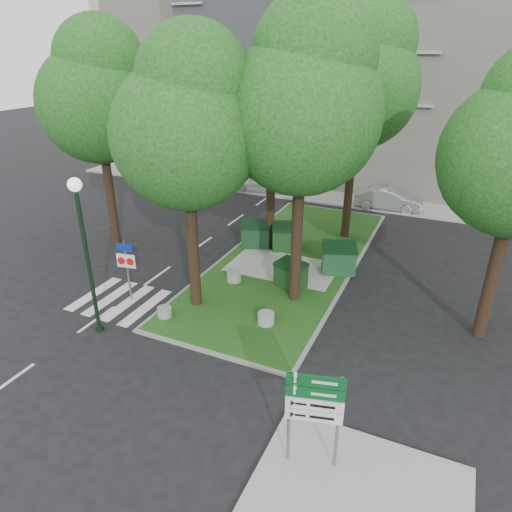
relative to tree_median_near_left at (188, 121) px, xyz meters
The scene contains 25 objects.
ground 7.88m from the tree_median_near_left, 61.12° to the right, with size 120.00×120.00×0.00m, color black.
median_island 9.27m from the tree_median_near_left, 70.64° to the left, with size 6.00×16.00×0.12m, color #1F4A15.
median_kerb 9.28m from the tree_median_near_left, 70.64° to the left, with size 6.30×16.30×0.10m, color gray.
sidewalk_corner 12.33m from the tree_median_near_left, 37.45° to the right, with size 5.00×4.00×0.12m, color #999993.
building_sidewalk 17.57m from the tree_median_near_left, 84.94° to the left, with size 42.00×3.00×0.12m, color #999993.
zebra_crossing 7.75m from the tree_median_near_left, 155.64° to the right, with size 5.00×3.00×0.01m, color silver.
apartment_building 23.49m from the tree_median_near_left, 86.55° to the left, with size 41.00×12.00×16.00m, color #BBA88C.
tree_median_near_left is the anchor object (origin of this frame).
tree_median_near_right 4.09m from the tree_median_near_left, 29.74° to the left, with size 5.60×5.60×11.46m.
tree_median_mid 6.53m from the tree_median_near_left, 85.60° to the left, with size 4.80×4.80×9.99m.
tree_median_far 10.24m from the tree_median_near_left, 68.72° to the left, with size 5.80×5.80×11.93m.
tree_street_left 7.83m from the tree_median_near_left, 153.43° to the left, with size 5.40×5.40×11.00m.
dumpster_a 9.00m from the tree_median_near_left, 92.64° to the left, with size 1.72×1.46×1.35m.
dumpster_b 9.28m from the tree_median_near_left, 78.50° to the left, with size 1.78×1.56×1.38m.
dumpster_c 7.75m from the tree_median_near_left, 43.77° to the left, with size 1.54×1.33×1.21m.
dumpster_d 9.35m from the tree_median_near_left, 48.81° to the left, with size 1.80×1.53×1.42m.
bollard_left 7.18m from the tree_median_near_left, 115.72° to the right, with size 0.55×0.55×0.39m, color gray.
bollard_right 7.63m from the tree_median_near_left, ahead, with size 0.63×0.63×0.45m, color #979792.
bollard_mid 7.34m from the tree_median_near_left, 78.76° to the left, with size 0.63×0.63×0.45m, color gray.
litter_bin 10.05m from the tree_median_near_left, 50.96° to the left, with size 0.36×0.36×0.63m, color yellow.
street_lamp 5.38m from the tree_median_near_left, 129.02° to the right, with size 0.46×0.46×5.82m.
traffic_sign_pole 6.34m from the tree_median_near_left, 165.95° to the right, with size 0.80×0.19×2.67m.
directional_sign 10.16m from the tree_median_near_left, 40.17° to the right, with size 1.35×0.39×2.77m.
car_white 17.20m from the tree_median_near_left, 105.08° to the left, with size 1.75×4.36×1.48m, color silver.
car_silver 17.31m from the tree_median_near_left, 72.11° to the left, with size 1.48×4.23×1.39m, color #A0A2A8.
Camera 1 is at (7.33, -11.07, 9.74)m, focal length 32.00 mm.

